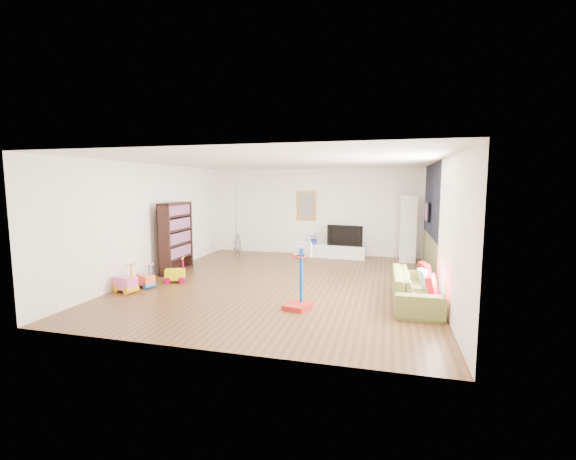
% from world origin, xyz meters
% --- Properties ---
extents(floor, '(6.50, 7.50, 0.00)m').
position_xyz_m(floor, '(0.00, 0.00, 0.00)').
color(floor, brown).
rests_on(floor, ground).
extents(ceiling, '(6.50, 7.50, 0.00)m').
position_xyz_m(ceiling, '(0.00, 0.00, 2.70)').
color(ceiling, white).
rests_on(ceiling, ground).
extents(wall_back, '(6.50, 0.00, 2.70)m').
position_xyz_m(wall_back, '(0.00, 3.75, 1.35)').
color(wall_back, white).
rests_on(wall_back, ground).
extents(wall_front, '(6.50, 0.00, 2.70)m').
position_xyz_m(wall_front, '(0.00, -3.75, 1.35)').
color(wall_front, silver).
rests_on(wall_front, ground).
extents(wall_left, '(0.00, 7.50, 2.70)m').
position_xyz_m(wall_left, '(-3.25, 0.00, 1.35)').
color(wall_left, silver).
rests_on(wall_left, ground).
extents(wall_right, '(0.00, 7.50, 2.70)m').
position_xyz_m(wall_right, '(3.25, 0.00, 1.35)').
color(wall_right, white).
rests_on(wall_right, ground).
extents(navy_accent, '(0.01, 3.20, 1.70)m').
position_xyz_m(navy_accent, '(3.23, 1.40, 1.85)').
color(navy_accent, black).
rests_on(navy_accent, wall_right).
extents(olive_wainscot, '(0.01, 3.20, 1.00)m').
position_xyz_m(olive_wainscot, '(3.23, 1.40, 0.50)').
color(olive_wainscot, brown).
rests_on(olive_wainscot, wall_right).
extents(doorway, '(1.45, 0.06, 2.10)m').
position_xyz_m(doorway, '(-1.90, 3.71, 1.05)').
color(doorway, white).
rests_on(doorway, ground).
extents(painting_back, '(0.62, 0.06, 0.92)m').
position_xyz_m(painting_back, '(-0.25, 3.71, 1.55)').
color(painting_back, gold).
rests_on(painting_back, wall_back).
extents(artwork_right, '(0.04, 0.56, 0.46)m').
position_xyz_m(artwork_right, '(3.17, 1.60, 1.55)').
color(artwork_right, '#7F3F8C').
rests_on(artwork_right, wall_right).
extents(media_console, '(1.69, 0.53, 0.39)m').
position_xyz_m(media_console, '(0.81, 3.25, 0.19)').
color(media_console, silver).
rests_on(media_console, ground).
extents(tall_cabinet, '(0.46, 0.46, 1.91)m').
position_xyz_m(tall_cabinet, '(2.83, 3.17, 0.96)').
color(tall_cabinet, white).
rests_on(tall_cabinet, ground).
extents(bookshelf, '(0.36, 1.22, 1.76)m').
position_xyz_m(bookshelf, '(-2.91, 0.35, 0.88)').
color(bookshelf, black).
rests_on(bookshelf, ground).
extents(sofa, '(0.83, 2.06, 0.60)m').
position_xyz_m(sofa, '(2.79, -0.90, 0.30)').
color(sofa, olive).
rests_on(sofa, ground).
extents(basketball_hoop, '(0.52, 0.58, 1.19)m').
position_xyz_m(basketball_hoop, '(0.73, -1.72, 0.59)').
color(basketball_hoop, '#AB1B12').
rests_on(basketball_hoop, ground).
extents(ride_on_yellow, '(0.49, 0.40, 0.57)m').
position_xyz_m(ride_on_yellow, '(-2.38, -0.62, 0.28)').
color(ride_on_yellow, '#DEDD00').
rests_on(ride_on_yellow, ground).
extents(ride_on_orange, '(0.46, 0.38, 0.52)m').
position_xyz_m(ride_on_orange, '(-2.77, -1.17, 0.26)').
color(ride_on_orange, orange).
rests_on(ride_on_orange, ground).
extents(ride_on_pink, '(0.52, 0.39, 0.61)m').
position_xyz_m(ride_on_pink, '(-2.94, -1.60, 0.30)').
color(ride_on_pink, '#F15AA3').
rests_on(ride_on_pink, ground).
extents(child, '(0.32, 0.30, 0.74)m').
position_xyz_m(child, '(-2.11, 2.45, 0.37)').
color(child, slate).
rests_on(child, ground).
extents(tv, '(1.08, 0.30, 0.62)m').
position_xyz_m(tv, '(1.05, 3.23, 0.70)').
color(tv, black).
rests_on(tv, media_console).
extents(vase_plant, '(0.35, 0.31, 0.37)m').
position_xyz_m(vase_plant, '(0.10, 3.28, 0.57)').
color(vase_plant, '#23319B').
rests_on(vase_plant, media_console).
extents(pillow_left, '(0.20, 0.43, 0.41)m').
position_xyz_m(pillow_left, '(3.01, -1.47, 0.47)').
color(pillow_left, red).
rests_on(pillow_left, sofa).
extents(pillow_center, '(0.18, 0.38, 0.37)m').
position_xyz_m(pillow_center, '(2.94, -0.92, 0.47)').
color(pillow_center, white).
rests_on(pillow_center, sofa).
extents(pillow_right, '(0.20, 0.41, 0.40)m').
position_xyz_m(pillow_right, '(3.01, -0.34, 0.47)').
color(pillow_right, '#B00C0D').
rests_on(pillow_right, sofa).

